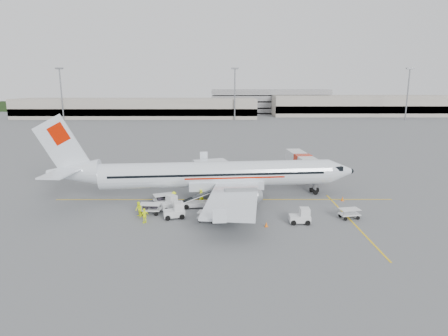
{
  "coord_description": "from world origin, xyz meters",
  "views": [
    {
      "loc": [
        -0.14,
        -46.92,
        14.51
      ],
      "look_at": [
        0.0,
        2.0,
        3.8
      ],
      "focal_mm": 30.0,
      "sensor_mm": 36.0,
      "label": 1
    }
  ],
  "objects_px": {
    "belt_loader": "(197,197)",
    "aircraft": "(217,157)",
    "tug_fore": "(300,216)",
    "tug_mid": "(174,210)",
    "jet_bridge": "(302,168)",
    "tug_aft": "(168,203)"
  },
  "relations": [
    {
      "from": "belt_loader",
      "to": "aircraft",
      "type": "bearing_deg",
      "value": 51.79
    },
    {
      "from": "tug_fore",
      "to": "tug_mid",
      "type": "distance_m",
      "value": 13.89
    },
    {
      "from": "belt_loader",
      "to": "tug_mid",
      "type": "xyz_separation_m",
      "value": [
        -2.27,
        -3.86,
        -0.36
      ]
    },
    {
      "from": "aircraft",
      "to": "tug_mid",
      "type": "bearing_deg",
      "value": -126.72
    },
    {
      "from": "jet_bridge",
      "to": "aircraft",
      "type": "bearing_deg",
      "value": -151.62
    },
    {
      "from": "tug_fore",
      "to": "tug_mid",
      "type": "height_order",
      "value": "tug_mid"
    },
    {
      "from": "tug_fore",
      "to": "tug_mid",
      "type": "relative_size",
      "value": 0.96
    },
    {
      "from": "tug_fore",
      "to": "tug_aft",
      "type": "height_order",
      "value": "tug_fore"
    },
    {
      "from": "aircraft",
      "to": "tug_fore",
      "type": "relative_size",
      "value": 17.89
    },
    {
      "from": "aircraft",
      "to": "tug_fore",
      "type": "bearing_deg",
      "value": -52.25
    },
    {
      "from": "jet_bridge",
      "to": "tug_mid",
      "type": "bearing_deg",
      "value": -142.18
    },
    {
      "from": "aircraft",
      "to": "jet_bridge",
      "type": "height_order",
      "value": "aircraft"
    },
    {
      "from": "aircraft",
      "to": "tug_aft",
      "type": "height_order",
      "value": "aircraft"
    },
    {
      "from": "tug_aft",
      "to": "tug_fore",
      "type": "bearing_deg",
      "value": -59.01
    },
    {
      "from": "tug_mid",
      "to": "tug_fore",
      "type": "bearing_deg",
      "value": -21.93
    },
    {
      "from": "belt_loader",
      "to": "tug_aft",
      "type": "xyz_separation_m",
      "value": [
        -3.34,
        -0.93,
        -0.41
      ]
    },
    {
      "from": "belt_loader",
      "to": "tug_aft",
      "type": "relative_size",
      "value": 2.11
    },
    {
      "from": "jet_bridge",
      "to": "tug_mid",
      "type": "xyz_separation_m",
      "value": [
        -17.8,
        -16.45,
        -1.23
      ]
    },
    {
      "from": "jet_bridge",
      "to": "belt_loader",
      "type": "height_order",
      "value": "jet_bridge"
    },
    {
      "from": "aircraft",
      "to": "jet_bridge",
      "type": "xyz_separation_m",
      "value": [
        13.03,
        8.56,
        -3.35
      ]
    },
    {
      "from": "jet_bridge",
      "to": "tug_mid",
      "type": "height_order",
      "value": "jet_bridge"
    },
    {
      "from": "aircraft",
      "to": "tug_mid",
      "type": "xyz_separation_m",
      "value": [
        -4.77,
        -7.89,
        -4.58
      ]
    }
  ]
}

